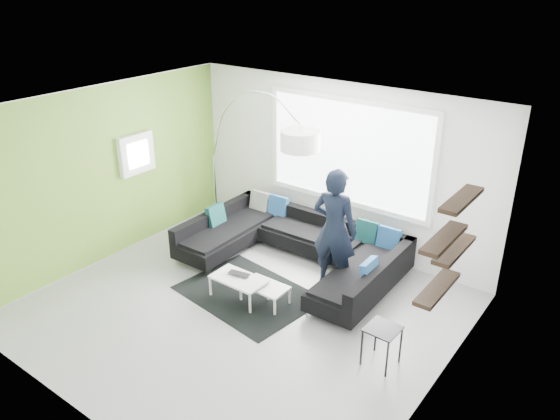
# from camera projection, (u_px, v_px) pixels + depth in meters

# --- Properties ---
(ground) EXTENTS (5.50, 5.50, 0.00)m
(ground) POSITION_uv_depth(u_px,v_px,m) (241.00, 310.00, 7.65)
(ground) COLOR gray
(ground) RESTS_ON ground
(room_shell) EXTENTS (5.54, 5.04, 2.82)m
(room_shell) POSITION_uv_depth(u_px,v_px,m) (249.00, 186.00, 7.03)
(room_shell) COLOR white
(room_shell) RESTS_ON ground
(sectional_sofa) EXTENTS (3.34, 2.11, 0.71)m
(sectional_sofa) POSITION_uv_depth(u_px,v_px,m) (291.00, 250.00, 8.57)
(sectional_sofa) COLOR black
(sectional_sofa) RESTS_ON ground
(rug) EXTENTS (2.08, 1.63, 0.01)m
(rug) POSITION_uv_depth(u_px,v_px,m) (247.00, 293.00, 8.01)
(rug) COLOR black
(rug) RESTS_ON ground
(coffee_table) EXTENTS (1.02, 0.60, 0.33)m
(coffee_table) POSITION_uv_depth(u_px,v_px,m) (252.00, 290.00, 7.80)
(coffee_table) COLOR silver
(coffee_table) RESTS_ON ground
(arc_lamp) EXTENTS (2.73, 1.75, 2.68)m
(arc_lamp) POSITION_uv_depth(u_px,v_px,m) (213.00, 155.00, 9.65)
(arc_lamp) COLOR silver
(arc_lamp) RESTS_ON ground
(side_table) EXTENTS (0.39, 0.39, 0.52)m
(side_table) POSITION_uv_depth(u_px,v_px,m) (381.00, 346.00, 6.51)
(side_table) COLOR black
(side_table) RESTS_ON ground
(person) EXTENTS (0.77, 0.58, 1.86)m
(person) POSITION_uv_depth(u_px,v_px,m) (335.00, 229.00, 7.86)
(person) COLOR black
(person) RESTS_ON ground
(laptop) EXTENTS (0.40, 0.33, 0.03)m
(laptop) POSITION_uv_depth(u_px,v_px,m) (237.00, 276.00, 7.81)
(laptop) COLOR black
(laptop) RESTS_ON coffee_table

